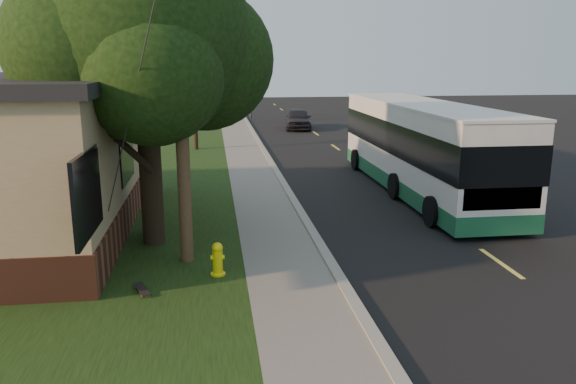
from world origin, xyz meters
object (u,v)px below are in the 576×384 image
(leafy_tree, at_px, (145,38))
(transit_bus, at_px, (421,145))
(fire_hydrant, at_px, (218,259))
(skateboarder, at_px, (149,201))
(distant_car, at_px, (298,119))
(utility_pole, at_px, (179,61))
(bare_tree_near, at_px, (195,109))
(bare_tree_far, at_px, (206,97))
(skateboard_main, at_px, (142,289))
(traffic_signal, at_px, (250,79))

(leafy_tree, height_order, transit_bus, leafy_tree)
(transit_bus, bearing_deg, fire_hydrant, -134.99)
(fire_hydrant, relative_size, skateboarder, 0.44)
(distant_car, bearing_deg, utility_pole, -96.93)
(transit_bus, bearing_deg, bare_tree_near, 127.72)
(fire_hydrant, distance_m, skateboarder, 4.03)
(bare_tree_far, bearing_deg, fire_hydrant, -89.24)
(fire_hydrant, height_order, skateboard_main, fire_hydrant)
(fire_hydrant, bearing_deg, leafy_tree, 120.67)
(traffic_signal, relative_size, skateboarder, 3.27)
(bare_tree_far, xyz_separation_m, skateboarder, (-1.39, -26.42, -1.09))
(distant_car, bearing_deg, traffic_signal, 117.66)
(transit_bus, relative_size, distant_car, 2.83)
(bare_tree_far, distance_m, distant_car, 7.28)
(leafy_tree, xyz_separation_m, skateboarder, (-0.22, 0.93, -4.25))
(transit_bus, height_order, skateboarder, transit_bus)
(skateboard_main, relative_size, distant_car, 0.18)
(traffic_signal, bearing_deg, distant_car, -69.83)
(traffic_signal, height_order, skateboarder, traffic_signal)
(transit_bus, xyz_separation_m, distant_car, (-1.49, 19.16, -0.99))
(skateboard_main, bearing_deg, leafy_tree, 90.48)
(bare_tree_near, distance_m, skateboarder, 14.50)
(skateboarder, relative_size, skateboard_main, 2.19)
(bare_tree_near, relative_size, skateboarder, 2.56)
(utility_pole, height_order, bare_tree_near, utility_pole)
(traffic_signal, bearing_deg, transit_bus, -80.96)
(utility_pole, relative_size, skateboarder, 5.39)
(traffic_signal, bearing_deg, bare_tree_near, -104.04)
(leafy_tree, bearing_deg, utility_pole, -62.40)
(leafy_tree, bearing_deg, skateboarder, 103.47)
(fire_hydrant, bearing_deg, distant_car, 77.55)
(bare_tree_near, bearing_deg, leafy_tree, -92.50)
(leafy_tree, xyz_separation_m, bare_tree_far, (1.17, 27.35, -3.16))
(leafy_tree, xyz_separation_m, bare_tree_near, (0.67, 15.35, -3.02))
(bare_tree_near, height_order, transit_bus, bare_tree_near)
(bare_tree_near, bearing_deg, skateboard_main, -91.96)
(fire_hydrant, relative_size, distant_car, 0.18)
(fire_hydrant, xyz_separation_m, leafy_tree, (-1.57, 2.65, 4.73))
(fire_hydrant, distance_m, leafy_tree, 5.65)
(skateboarder, bearing_deg, fire_hydrant, 155.75)
(skateboarder, bearing_deg, traffic_signal, -60.00)
(fire_hydrant, xyz_separation_m, bare_tree_far, (-0.40, 30.00, 1.57))
(transit_bus, bearing_deg, skateboarder, -157.59)
(fire_hydrant, height_order, bare_tree_near, bare_tree_near)
(utility_pole, distance_m, traffic_signal, 33.26)
(distant_car, bearing_deg, bare_tree_near, -120.95)
(distant_car, bearing_deg, bare_tree_far, 158.30)
(transit_bus, height_order, skateboard_main, transit_bus)
(bare_tree_far, relative_size, distant_car, 0.97)
(fire_hydrant, xyz_separation_m, skateboarder, (-1.79, 3.58, 0.48))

